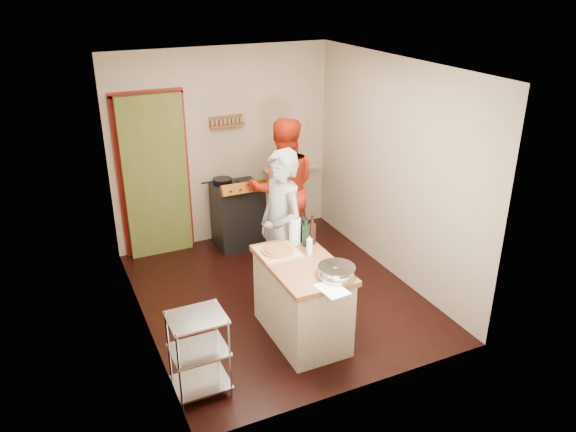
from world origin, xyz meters
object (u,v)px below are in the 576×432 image
object	(u,v)px
wire_shelving	(199,351)
person_stripe	(281,230)
island	(302,297)
stove	(238,214)
person_red	(283,189)

from	to	relation	value
wire_shelving	person_stripe	world-z (taller)	person_stripe
island	stove	bearing A→B (deg)	86.36
island	wire_shelving	bearing A→B (deg)	-162.02
wire_shelving	person_red	bearing A→B (deg)	50.12
island	person_stripe	size ratio (longest dim) A/B	0.72
wire_shelving	island	world-z (taller)	island
stove	person_red	distance (m)	0.82
wire_shelving	island	size ratio (longest dim) A/B	0.62
stove	person_red	world-z (taller)	person_red
wire_shelving	person_stripe	bearing A→B (deg)	40.00
person_stripe	person_red	xyz separation A→B (m)	(0.51, 1.06, 0.02)
stove	person_red	xyz separation A→B (m)	(0.44, -0.50, 0.46)
island	person_stripe	bearing A→B (deg)	83.40
wire_shelving	person_red	xyz separation A→B (m)	(1.77, 2.12, 0.47)
wire_shelving	island	xyz separation A→B (m)	(1.19, 0.38, 0.01)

